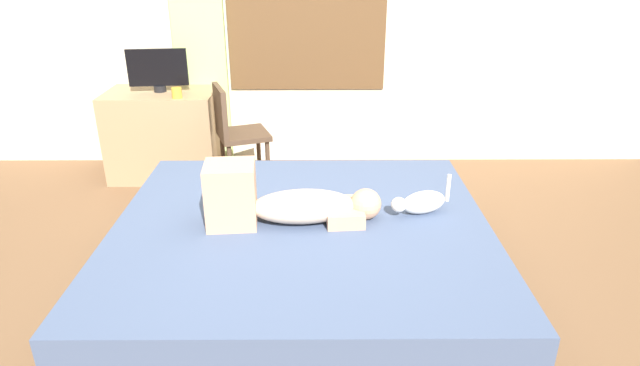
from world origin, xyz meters
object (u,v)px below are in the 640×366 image
object	(u,v)px
cup	(177,93)
bed	(302,261)
cat	(421,202)
chair_by_desk	(234,130)
desk	(165,134)
tv_monitor	(158,70)
person_lying	(285,202)

from	to	relation	value
cup	bed	bearing A→B (deg)	-57.56
bed	cat	xyz separation A→B (m)	(0.66, 0.12, 0.31)
cat	chair_by_desk	world-z (taller)	chair_by_desk
bed	cup	xyz separation A→B (m)	(-1.02, 1.61, 0.55)
desk	tv_monitor	xyz separation A→B (m)	(0.01, -0.00, 0.55)
bed	cup	size ratio (longest dim) A/B	25.30
person_lying	cat	world-z (taller)	person_lying
bed	cup	distance (m)	1.99
person_lying	cat	bearing A→B (deg)	6.84
tv_monitor	bed	bearing A→B (deg)	-56.29
cat	chair_by_desk	bearing A→B (deg)	131.48
cat	chair_by_desk	distance (m)	1.86
desk	chair_by_desk	world-z (taller)	chair_by_desk
cat	bed	bearing A→B (deg)	-169.79
person_lying	chair_by_desk	bearing A→B (deg)	108.08
desk	person_lying	bearing A→B (deg)	-57.67
cat	tv_monitor	bearing A→B (deg)	137.75
bed	tv_monitor	xyz separation A→B (m)	(-1.21, 1.82, 0.69)
person_lying	tv_monitor	world-z (taller)	tv_monitor
tv_monitor	cup	distance (m)	0.31
bed	chair_by_desk	xyz separation A→B (m)	(-0.57, 1.51, 0.28)
bed	chair_by_desk	bearing A→B (deg)	110.75
bed	cat	world-z (taller)	cat
desk	cup	world-z (taller)	cup
person_lying	chair_by_desk	xyz separation A→B (m)	(-0.48, 1.48, -0.08)
cup	chair_by_desk	size ratio (longest dim) A/B	0.10
bed	person_lying	distance (m)	0.36
bed	desk	bearing A→B (deg)	123.88
person_lying	cup	distance (m)	1.85
cat	tv_monitor	distance (m)	2.56
bed	chair_by_desk	size ratio (longest dim) A/B	2.42
bed	tv_monitor	distance (m)	2.29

